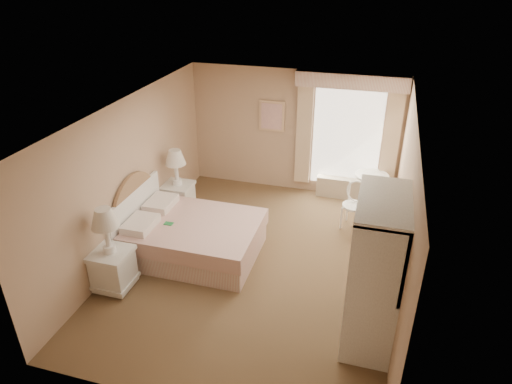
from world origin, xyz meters
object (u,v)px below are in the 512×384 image
(round_table, at_px, (371,185))
(nightstand_near, at_px, (112,259))
(nightstand_far, at_px, (178,190))
(armoire, at_px, (374,282))
(cafe_chair, at_px, (355,201))
(bed, at_px, (189,235))

(round_table, bearing_deg, nightstand_near, -134.16)
(nightstand_far, xyz_separation_m, armoire, (3.65, -2.20, 0.34))
(nightstand_far, bearing_deg, armoire, -31.10)
(nightstand_far, bearing_deg, round_table, 20.28)
(nightstand_near, distance_m, armoire, 3.67)
(nightstand_near, height_order, cafe_chair, nightstand_near)
(nightstand_near, bearing_deg, armoire, 1.22)
(round_table, xyz_separation_m, cafe_chair, (-0.23, -0.82, 0.05))
(nightstand_near, relative_size, round_table, 1.95)
(bed, xyz_separation_m, nightstand_near, (-0.72, -1.11, 0.16))
(bed, xyz_separation_m, armoire, (2.94, -1.04, 0.48))
(bed, bearing_deg, nightstand_near, -122.72)
(bed, distance_m, nightstand_far, 1.38)
(nightstand_far, distance_m, cafe_chair, 3.26)
(round_table, relative_size, armoire, 0.34)
(bed, bearing_deg, cafe_chair, 32.85)
(nightstand_near, relative_size, cafe_chair, 1.53)
(nightstand_near, distance_m, nightstand_far, 2.28)
(cafe_chair, bearing_deg, round_table, 88.27)
(cafe_chair, height_order, armoire, armoire)
(nightstand_near, bearing_deg, bed, 57.28)
(cafe_chair, xyz_separation_m, armoire, (0.42, -2.66, 0.33))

